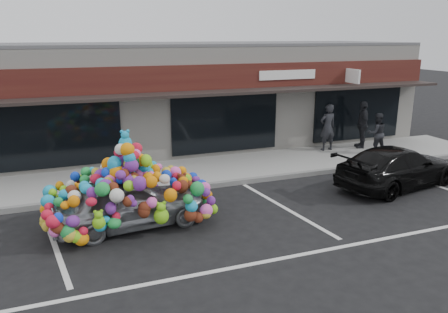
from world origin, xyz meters
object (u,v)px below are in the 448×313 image
object	(u,v)px
black_sedan	(397,167)
pedestrian_a	(328,127)
toy_car	(130,196)
pedestrian_b	(377,133)
pedestrian_c	(362,124)

from	to	relation	value
black_sedan	pedestrian_a	xyz separation A→B (m)	(0.14, 4.17, 0.44)
toy_car	pedestrian_b	xyz separation A→B (m)	(10.01, 3.22, 0.15)
toy_car	black_sedan	distance (m)	8.32
toy_car	black_sedan	xyz separation A→B (m)	(8.32, 0.09, -0.16)
toy_car	black_sedan	world-z (taller)	toy_car
pedestrian_a	pedestrian_b	size ratio (longest dim) A/B	1.18
toy_car	black_sedan	bearing A→B (deg)	-94.91
toy_car	pedestrian_b	distance (m)	10.52
black_sedan	pedestrian_c	distance (m)	4.43
pedestrian_a	pedestrian_b	xyz separation A→B (m)	(1.55, -1.04, -0.14)
toy_car	pedestrian_c	world-z (taller)	toy_car
pedestrian_b	pedestrian_c	xyz separation A→B (m)	(0.02, 0.93, 0.17)
black_sedan	pedestrian_c	size ratio (longest dim) A/B	2.30
pedestrian_b	pedestrian_a	bearing A→B (deg)	-24.00
black_sedan	toy_car	bearing A→B (deg)	79.23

